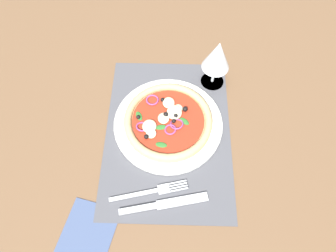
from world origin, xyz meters
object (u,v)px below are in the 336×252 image
Objects in this scene: pizza at (166,120)px; knife at (165,204)px; wine_glass at (217,57)px; fork at (153,191)px; plate at (166,124)px; napkin at (89,231)px.

knife is at bearing 0.68° from pizza.
pizza is at bearing -40.88° from wine_glass.
pizza reaches higher than fork.
wine_glass is at bearing 139.27° from plate.
fork is at bearing 121.45° from knife.
fork is 1.48× the size of napkin.
wine_glass is 50.58cm from napkin.
napkin is at bearing -31.05° from pizza.
napkin is (26.44, -15.92, -2.39)cm from pizza.
wine_glass reaches higher than napkin.
wine_glass is (-14.30, 12.38, 7.50)cm from pizza.
napkin is at bearing -34.79° from wine_glass.
pizza is 17.81cm from fork.
plate is 1.25× the size of pizza.
plate is 17.67cm from fork.
plate is at bearing 78.83° from knife.
knife is at bearing 110.47° from napkin.
wine_glass reaches higher than plate.
plate reaches higher than napkin.
wine_glass reaches higher than pizza.
pizza is at bearing 148.95° from napkin.
wine_glass reaches higher than knife.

